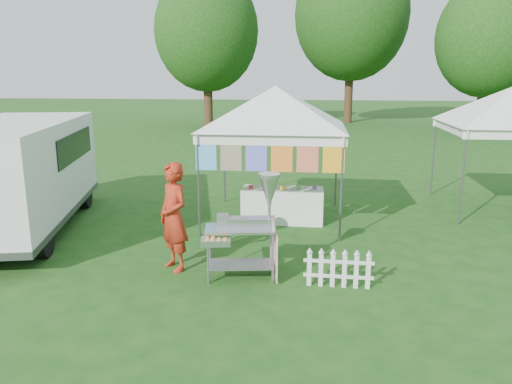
# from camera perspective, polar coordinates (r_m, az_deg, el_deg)

# --- Properties ---
(ground) EXTENTS (120.00, 120.00, 0.00)m
(ground) POSITION_cam_1_polar(r_m,az_deg,el_deg) (8.20, -0.01, -9.92)
(ground) COLOR #164814
(ground) RESTS_ON ground
(canopy_main) EXTENTS (4.24, 4.24, 3.45)m
(canopy_main) POSITION_cam_1_polar(r_m,az_deg,el_deg) (11.02, 2.25, 11.98)
(canopy_main) COLOR #59595E
(canopy_main) RESTS_ON ground
(tree_left) EXTENTS (6.40, 6.40, 9.53)m
(tree_left) POSITION_cam_1_polar(r_m,az_deg,el_deg) (32.34, -5.66, 17.80)
(tree_left) COLOR #311E12
(tree_left) RESTS_ON ground
(tree_mid) EXTENTS (7.60, 7.60, 11.52)m
(tree_mid) POSITION_cam_1_polar(r_m,az_deg,el_deg) (35.76, 10.90, 19.28)
(tree_mid) COLOR #311E12
(tree_mid) RESTS_ON ground
(tree_right) EXTENTS (5.60, 5.60, 8.42)m
(tree_right) POSITION_cam_1_polar(r_m,az_deg,el_deg) (30.91, 25.05, 15.67)
(tree_right) COLOR #311E12
(tree_right) RESTS_ON ground
(donut_cart) EXTENTS (1.25, 1.01, 1.72)m
(donut_cart) POSITION_cam_1_polar(r_m,az_deg,el_deg) (7.92, -0.51, -3.00)
(donut_cart) COLOR gray
(donut_cart) RESTS_ON ground
(vendor) EXTENTS (0.79, 0.78, 1.84)m
(vendor) POSITION_cam_1_polar(r_m,az_deg,el_deg) (8.43, -9.40, -2.83)
(vendor) COLOR #A62814
(vendor) RESTS_ON ground
(cargo_van) EXTENTS (3.44, 5.88, 2.29)m
(cargo_van) POSITION_cam_1_polar(r_m,az_deg,el_deg) (11.65, -25.59, 2.09)
(cargo_van) COLOR silver
(cargo_van) RESTS_ON ground
(picket_fence) EXTENTS (1.08, 0.04, 0.56)m
(picket_fence) POSITION_cam_1_polar(r_m,az_deg,el_deg) (7.90, 9.41, -8.77)
(picket_fence) COLOR silver
(picket_fence) RESTS_ON ground
(display_table) EXTENTS (1.80, 0.70, 0.76)m
(display_table) POSITION_cam_1_polar(r_m,az_deg,el_deg) (11.19, 3.05, -1.51)
(display_table) COLOR white
(display_table) RESTS_ON ground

